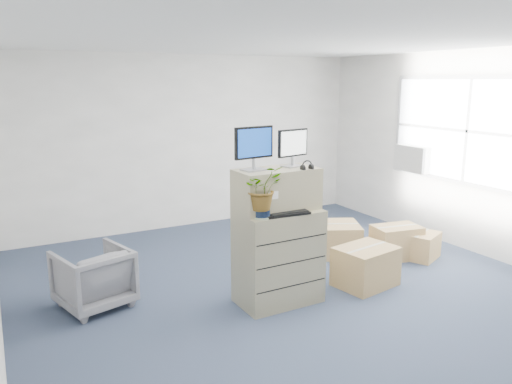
% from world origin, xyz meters
% --- Properties ---
extents(ground, '(7.00, 7.00, 0.00)m').
position_xyz_m(ground, '(0.00, 0.00, 0.00)').
color(ground, '#272E46').
rests_on(ground, ground).
extents(wall_back, '(6.00, 0.02, 2.80)m').
position_xyz_m(wall_back, '(0.00, 3.51, 1.40)').
color(wall_back, beige).
rests_on(wall_back, ground).
extents(wall_right, '(0.02, 7.00, 2.80)m').
position_xyz_m(wall_right, '(3.01, 0.00, 1.40)').
color(wall_right, beige).
rests_on(wall_right, ground).
extents(window, '(0.07, 2.72, 1.52)m').
position_xyz_m(window, '(2.96, 0.50, 1.70)').
color(window, gray).
rests_on(window, wall_right).
extents(ac_unit, '(0.24, 0.60, 0.40)m').
position_xyz_m(ac_unit, '(2.87, 1.40, 1.20)').
color(ac_unit, '#BCBCB8').
rests_on(ac_unit, wall_right).
extents(filing_cabinet_lower, '(0.90, 0.56, 1.03)m').
position_xyz_m(filing_cabinet_lower, '(-0.28, 0.20, 0.52)').
color(filing_cabinet_lower, tan).
rests_on(filing_cabinet_lower, ground).
extents(filing_cabinet_upper, '(0.89, 0.46, 0.44)m').
position_xyz_m(filing_cabinet_upper, '(-0.28, 0.25, 1.26)').
color(filing_cabinet_upper, tan).
rests_on(filing_cabinet_upper, filing_cabinet_lower).
extents(monitor_left, '(0.46, 0.21, 0.45)m').
position_xyz_m(monitor_left, '(-0.54, 0.27, 1.73)').
color(monitor_left, '#99999E').
rests_on(monitor_left, filing_cabinet_upper).
extents(monitor_right, '(0.41, 0.20, 0.40)m').
position_xyz_m(monitor_right, '(-0.07, 0.28, 1.70)').
color(monitor_right, '#99999E').
rests_on(monitor_right, filing_cabinet_upper).
extents(headphones, '(0.13, 0.02, 0.13)m').
position_xyz_m(headphones, '(-0.02, 0.07, 1.51)').
color(headphones, black).
rests_on(headphones, filing_cabinet_upper).
extents(keyboard, '(0.50, 0.23, 0.03)m').
position_xyz_m(keyboard, '(-0.30, 0.03, 1.05)').
color(keyboard, black).
rests_on(keyboard, filing_cabinet_lower).
extents(mouse, '(0.10, 0.06, 0.03)m').
position_xyz_m(mouse, '(0.09, 0.08, 1.05)').
color(mouse, silver).
rests_on(mouse, filing_cabinet_lower).
extents(water_bottle, '(0.08, 0.08, 0.28)m').
position_xyz_m(water_bottle, '(-0.21, 0.23, 1.17)').
color(water_bottle, gray).
rests_on(water_bottle, filing_cabinet_lower).
extents(phone_dock, '(0.06, 0.05, 0.13)m').
position_xyz_m(phone_dock, '(-0.28, 0.22, 1.08)').
color(phone_dock, silver).
rests_on(phone_dock, filing_cabinet_lower).
extents(external_drive, '(0.22, 0.19, 0.06)m').
position_xyz_m(external_drive, '(0.05, 0.34, 1.06)').
color(external_drive, black).
rests_on(external_drive, filing_cabinet_lower).
extents(tissue_box, '(0.28, 0.19, 0.09)m').
position_xyz_m(tissue_box, '(0.09, 0.31, 1.14)').
color(tissue_box, '#44A1E7').
rests_on(tissue_box, external_drive).
extents(potted_plant, '(0.46, 0.50, 0.44)m').
position_xyz_m(potted_plant, '(-0.58, 0.04, 1.28)').
color(potted_plant, '#8AA282').
rests_on(potted_plant, filing_cabinet_lower).
extents(office_chair, '(0.84, 0.81, 0.71)m').
position_xyz_m(office_chair, '(-2.09, 1.03, 0.36)').
color(office_chair, slate).
rests_on(office_chair, ground).
extents(cardboard_boxes, '(1.97, 1.78, 0.47)m').
position_xyz_m(cardboard_boxes, '(1.35, 0.60, 0.22)').
color(cardboard_boxes, '#A3804F').
rests_on(cardboard_boxes, ground).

